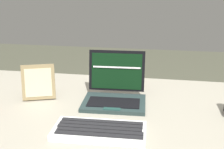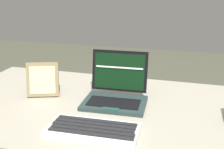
# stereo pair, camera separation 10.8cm
# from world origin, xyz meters

# --- Properties ---
(desk) EXTENTS (1.42, 0.74, 0.70)m
(desk) POSITION_xyz_m (0.00, 0.00, 0.60)
(desk) COLOR gray
(desk) RESTS_ON ground
(laptop_front) EXTENTS (0.26, 0.22, 0.20)m
(laptop_front) POSITION_xyz_m (0.01, 0.05, 0.74)
(laptop_front) COLOR #233332
(laptop_front) RESTS_ON desk
(external_keyboard) EXTENTS (0.31, 0.15, 0.02)m
(external_keyboard) POSITION_xyz_m (0.00, -0.21, 0.71)
(external_keyboard) COLOR silver
(external_keyboard) RESTS_ON desk
(photo_frame) EXTENTS (0.15, 0.09, 0.15)m
(photo_frame) POSITION_xyz_m (-0.31, 0.03, 0.78)
(photo_frame) COLOR olive
(photo_frame) RESTS_ON desk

